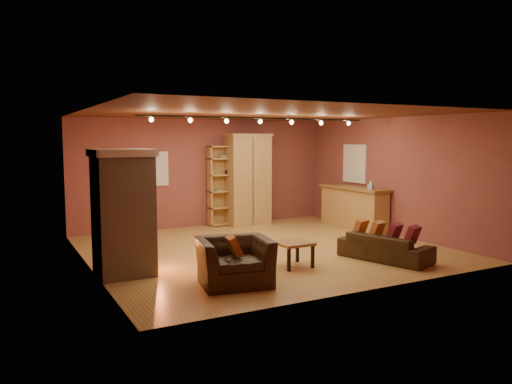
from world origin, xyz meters
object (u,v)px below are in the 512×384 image
armoire (248,179)px  loveseat (385,242)px  coffee_table (293,245)px  fireplace (124,212)px  bookcase (223,185)px  armchair (234,253)px  bar_counter (353,207)px

armoire → loveseat: size_ratio=1.34×
armoire → coffee_table: size_ratio=4.05×
fireplace → bookcase: 5.12m
coffee_table → armoire: bearing=73.2°
loveseat → coffee_table: 1.84m
fireplace → armchair: (1.39, -1.40, -0.57)m
fireplace → coffee_table: 3.02m
fireplace → armchair: fireplace is taller
bar_counter → coffee_table: bearing=-143.1°
armoire → coffee_table: bearing=-106.8°
bookcase → bar_counter: bookcase is taller
armoire → armchair: size_ratio=1.96×
bar_counter → armoire: bearing=138.4°
bar_counter → bookcase: bearing=143.1°
loveseat → bookcase: bearing=-4.7°
loveseat → fireplace: bearing=57.2°
fireplace → armchair: size_ratio=1.71×
armoire → loveseat: (0.45, -4.85, -0.86)m
fireplace → armchair: 2.06m
fireplace → bookcase: fireplace is taller
coffee_table → bookcase: bearing=81.5°
coffee_table → armchair: bearing=-160.4°
loveseat → bar_counter: bearing=-45.8°
bookcase → loveseat: size_ratio=1.17×
bar_counter → armchair: size_ratio=1.82×
bar_counter → loveseat: bar_counter is taller
bookcase → fireplace: bearing=-133.1°
bookcase → bar_counter: 3.47m
fireplace → bar_counter: 6.48m
armoire → bar_counter: bearing=-41.6°
bar_counter → coffee_table: (-3.44, -2.58, -0.16)m
fireplace → bar_counter: (6.24, 1.68, -0.51)m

